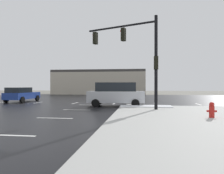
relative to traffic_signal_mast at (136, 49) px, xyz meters
The scene contains 11 objects.
ground_plane 8.23m from the traffic_signal_mast, 127.66° to the left, with size 120.00×120.00×0.00m, color slate.
road_asphalt 8.23m from the traffic_signal_mast, 127.66° to the left, with size 44.00×44.00×0.02m, color black.
snow_strip_curbside 4.58m from the traffic_signal_mast, 62.90° to the left, with size 4.00×1.60×0.06m, color white.
lane_markings 6.75m from the traffic_signal_mast, 126.40° to the left, with size 36.15×36.15×0.01m.
traffic_signal_mast is the anchor object (origin of this frame).
fire_hydrant 6.84m from the traffic_signal_mast, 45.75° to the right, with size 0.48×0.26×0.79m.
strip_building_background 31.14m from the traffic_signal_mast, 105.48° to the left, with size 19.33×8.00×5.11m.
sedan_blue 14.34m from the traffic_signal_mast, 153.79° to the left, with size 2.10×4.57×1.58m.
suv_silver 4.69m from the traffic_signal_mast, 122.22° to the left, with size 4.93×2.40×2.03m.
sedan_black 13.68m from the traffic_signal_mast, 95.22° to the left, with size 2.26×4.63×1.58m.
sedan_navy 18.57m from the traffic_signal_mast, 97.71° to the left, with size 2.15×4.59×1.58m.
Camera 1 is at (4.55, -20.82, 1.74)m, focal length 33.94 mm.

